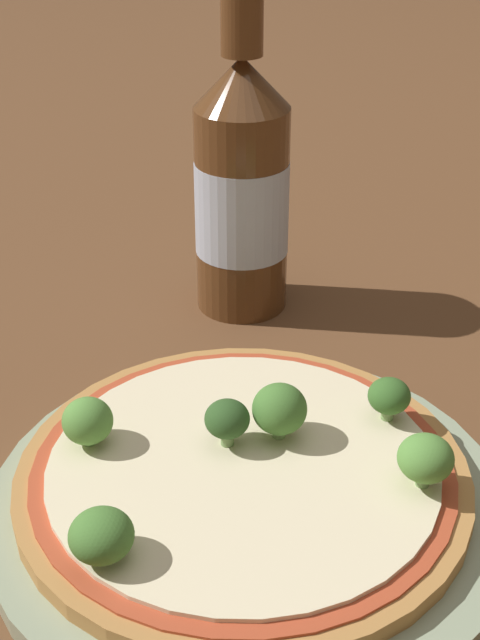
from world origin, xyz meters
The scene contains 10 objects.
ground_plane centered at (0.00, 0.00, 0.00)m, with size 3.00×3.00×0.00m, color brown.
plate centered at (0.00, -0.02, 0.01)m, with size 0.27×0.27×0.01m.
pizza centered at (0.00, -0.02, 0.02)m, with size 0.23×0.23×0.01m.
broccoli_floret_0 centered at (0.09, -0.02, 0.04)m, with size 0.02×0.02×0.02m.
broccoli_floret_1 centered at (0.07, -0.07, 0.04)m, with size 0.03×0.03×0.03m.
broccoli_floret_2 centered at (-0.09, -0.05, 0.04)m, with size 0.03×0.03×0.02m.
broccoli_floret_3 centered at (-0.06, 0.03, 0.04)m, with size 0.03×0.03×0.03m.
broccoli_floret_4 centered at (0.00, 0.00, 0.04)m, with size 0.02×0.02×0.03m.
broccoli_floret_5 centered at (0.03, -0.01, 0.04)m, with size 0.03×0.03×0.03m.
beer_bottle centered at (0.10, 0.17, 0.09)m, with size 0.07×0.07×0.24m.
Camera 1 is at (-0.16, -0.33, 0.32)m, focal length 50.00 mm.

